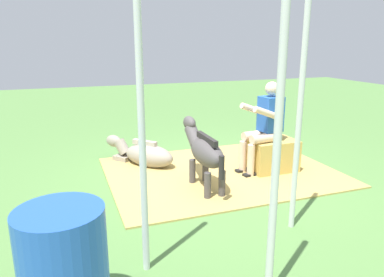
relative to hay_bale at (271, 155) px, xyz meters
name	(u,v)px	position (x,y,z in m)	size (l,w,h in m)	color
ground_plane	(212,177)	(0.96, -0.05, -0.25)	(24.00, 24.00, 0.00)	#568442
hay_patch	(221,172)	(0.76, -0.17, -0.24)	(3.38, 2.54, 0.02)	tan
hay_bale	(271,155)	(0.00, 0.00, 0.00)	(0.70, 0.56, 0.50)	tan
person_seated	(264,123)	(0.17, 0.01, 0.52)	(0.69, 0.47, 1.38)	beige
pony_standing	(204,151)	(1.23, 0.29, 0.28)	(0.32, 1.35, 0.89)	#4C4747
pony_lying	(144,154)	(1.79, -0.91, -0.06)	(1.06, 1.21, 0.42)	gray
soda_bottle	(293,155)	(-0.59, -0.25, -0.13)	(0.07, 0.07, 0.25)	#268C3F
water_barrel	(64,270)	(3.06, 2.30, 0.20)	(0.60, 0.60, 0.89)	blue
tent_pole_left	(300,112)	(0.74, 1.62, 1.02)	(0.06, 0.06, 2.54)	silver
tent_pole_right	(142,130)	(2.40, 1.84, 1.02)	(0.06, 0.06, 2.54)	silver
tent_pole_mid	(277,143)	(1.59, 2.55, 1.02)	(0.06, 0.06, 2.54)	silver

